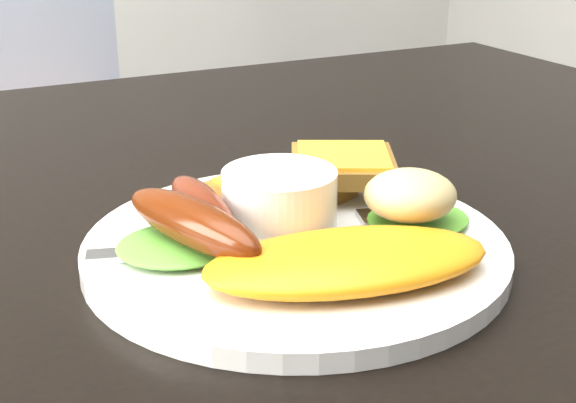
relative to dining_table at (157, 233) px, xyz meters
name	(u,v)px	position (x,y,z in m)	size (l,w,h in m)	color
dining_table	(157,233)	(0.00, 0.00, 0.00)	(1.20, 0.80, 0.04)	black
dining_chair	(66,137)	(0.17, 1.21, -0.28)	(0.37, 0.37, 0.04)	#A87057
person	(141,36)	(0.25, 0.87, -0.02)	(0.51, 0.34, 1.43)	navy
plate	(296,248)	(0.05, -0.11, 0.03)	(0.25, 0.25, 0.01)	white
lettuce_left	(179,245)	(-0.02, -0.10, 0.04)	(0.07, 0.06, 0.01)	#2A8818
lettuce_right	(418,219)	(0.13, -0.13, 0.04)	(0.07, 0.06, 0.01)	#29961D
omelette	(348,261)	(0.05, -0.17, 0.04)	(0.16, 0.07, 0.02)	orange
sausage_a	(192,222)	(-0.01, -0.11, 0.05)	(0.03, 0.11, 0.03)	#5E2110
sausage_b	(202,206)	(0.00, -0.09, 0.05)	(0.02, 0.09, 0.02)	#5E1913
ramekin	(280,203)	(0.05, -0.10, 0.05)	(0.07, 0.07, 0.04)	white
toast_a	(281,189)	(0.07, -0.05, 0.04)	(0.07, 0.07, 0.01)	#95571D
toast_b	(343,166)	(0.11, -0.06, 0.05)	(0.07, 0.07, 0.01)	#8B621C
potato_salad	(410,195)	(0.11, -0.14, 0.06)	(0.06, 0.05, 0.03)	beige
fork	(237,247)	(0.01, -0.11, 0.03)	(0.17, 0.01, 0.00)	#ADAFB7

